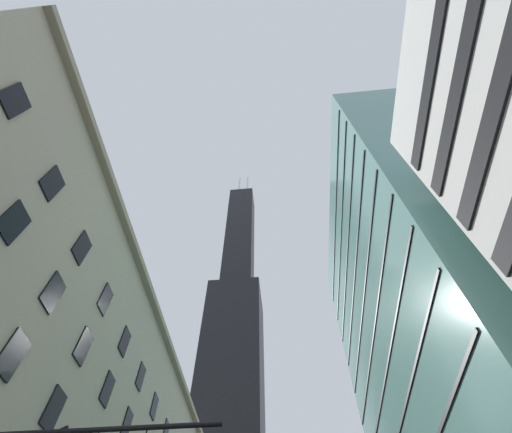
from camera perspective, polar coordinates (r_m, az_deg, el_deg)
The scene contains 2 objects.
dark_skyscraper at distance 118.79m, azimuth -4.13°, elevation -27.35°, with size 27.34×27.34×201.40m.
glass_office_midrise at distance 41.94m, azimuth 30.64°, elevation -14.77°, with size 18.73×33.09×49.21m.
Camera 1 is at (2.35, -6.18, 1.37)m, focal length 25.37 mm.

